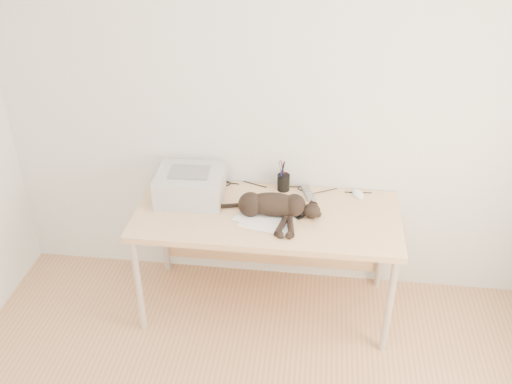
# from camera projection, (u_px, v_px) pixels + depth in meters

# --- Properties ---
(wall_back) EXTENTS (3.50, 0.00, 3.50)m
(wall_back) POSITION_uv_depth(u_px,v_px,m) (274.00, 104.00, 3.45)
(wall_back) COLOR silver
(wall_back) RESTS_ON floor
(desk) EXTENTS (1.60, 0.70, 0.74)m
(desk) POSITION_uv_depth(u_px,v_px,m) (268.00, 223.00, 3.58)
(desk) COLOR #D8B77E
(desk) RESTS_ON floor
(printer) EXTENTS (0.42, 0.36, 0.19)m
(printer) POSITION_uv_depth(u_px,v_px,m) (190.00, 185.00, 3.54)
(printer) COLOR #A3A3A8
(printer) RESTS_ON desk
(papers) EXTENTS (0.39, 0.32, 0.01)m
(papers) POSITION_uv_depth(u_px,v_px,m) (265.00, 220.00, 3.37)
(papers) COLOR white
(papers) RESTS_ON desk
(cat) EXTENTS (0.67, 0.31, 0.15)m
(cat) POSITION_uv_depth(u_px,v_px,m) (271.00, 206.00, 3.39)
(cat) COLOR black
(cat) RESTS_ON desk
(mug) EXTENTS (0.15, 0.15, 0.10)m
(mug) POSITION_uv_depth(u_px,v_px,m) (218.00, 184.00, 3.63)
(mug) COLOR white
(mug) RESTS_ON desk
(pen_cup) EXTENTS (0.08, 0.08, 0.20)m
(pen_cup) POSITION_uv_depth(u_px,v_px,m) (283.00, 182.00, 3.64)
(pen_cup) COLOR black
(pen_cup) RESTS_ON desk
(remote_grey) EXTENTS (0.10, 0.19, 0.02)m
(remote_grey) POSITION_uv_depth(u_px,v_px,m) (308.00, 193.00, 3.62)
(remote_grey) COLOR slate
(remote_grey) RESTS_ON desk
(remote_black) EXTENTS (0.13, 0.15, 0.02)m
(remote_black) POSITION_uv_depth(u_px,v_px,m) (305.00, 212.00, 3.43)
(remote_black) COLOR black
(remote_black) RESTS_ON desk
(mouse) EXTENTS (0.10, 0.13, 0.04)m
(mouse) POSITION_uv_depth(u_px,v_px,m) (358.00, 192.00, 3.61)
(mouse) COLOR white
(mouse) RESTS_ON desk
(cable_tangle) EXTENTS (1.36, 0.07, 0.01)m
(cable_tangle) POSITION_uv_depth(u_px,v_px,m) (272.00, 186.00, 3.70)
(cable_tangle) COLOR black
(cable_tangle) RESTS_ON desk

